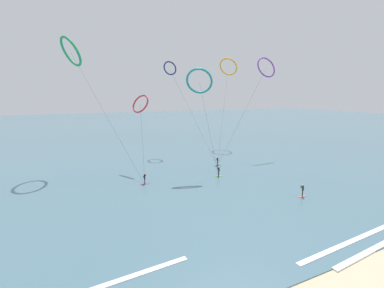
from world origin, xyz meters
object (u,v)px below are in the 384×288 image
at_px(surfer_coral, 303,191).
at_px(kite_teal, 199,81).
at_px(surfer_lime, 219,172).
at_px(surfer_cobalt, 217,162).
at_px(kite_emerald, 71,52).
at_px(kite_violet, 266,67).
at_px(kite_crimson, 140,104).
at_px(surfer_magenta, 145,179).
at_px(kite_navy, 170,68).
at_px(kite_amber, 228,67).

relative_size(surfer_coral, kite_teal, 0.09).
relative_size(surfer_lime, surfer_cobalt, 1.00).
relative_size(surfer_lime, kite_emerald, 0.07).
height_order(surfer_coral, kite_violet, kite_violet).
height_order(surfer_lime, surfer_cobalt, same).
relative_size(kite_crimson, kite_violet, 0.62).
xyz_separation_m(surfer_magenta, kite_emerald, (-8.69, 14.91, 20.05)).
bearing_deg(kite_emerald, surfer_coral, -158.04).
distance_m(kite_teal, kite_violet, 21.46).
xyz_separation_m(kite_crimson, kite_navy, (9.86, 11.43, 7.68)).
bearing_deg(kite_crimson, kite_amber, 87.11).
xyz_separation_m(kite_amber, kite_crimson, (-26.97, -13.43, -8.98)).
bearing_deg(surfer_cobalt, kite_teal, -49.49).
distance_m(surfer_coral, kite_amber, 43.10).
bearing_deg(kite_emerald, kite_teal, -143.05).
bearing_deg(surfer_cobalt, kite_emerald, -90.11).
height_order(kite_teal, kite_violet, kite_violet).
relative_size(surfer_coral, surfer_magenta, 1.00).
relative_size(surfer_coral, surfer_cobalt, 1.00).
xyz_separation_m(surfer_cobalt, kite_violet, (15.33, 5.63, 18.63)).
height_order(kite_amber, kite_emerald, kite_emerald).
height_order(surfer_coral, kite_navy, kite_navy).
relative_size(surfer_magenta, kite_teal, 0.09).
bearing_deg(kite_teal, surfer_magenta, -148.95).
relative_size(kite_amber, kite_teal, 1.28).
bearing_deg(surfer_lime, surfer_cobalt, 167.91).
height_order(surfer_cobalt, kite_crimson, kite_crimson).
relative_size(kite_crimson, kite_navy, 0.64).
height_order(kite_amber, kite_violet, kite_amber).
bearing_deg(kite_amber, kite_violet, 155.40).
xyz_separation_m(surfer_lime, kite_emerald, (-20.83, 16.29, 20.05)).
bearing_deg(kite_violet, kite_crimson, 178.24).
bearing_deg(kite_crimson, surfer_lime, 13.33).
xyz_separation_m(surfer_cobalt, kite_amber, (13.80, 18.77, 19.98)).
height_order(kite_teal, kite_emerald, kite_emerald).
relative_size(surfer_lime, kite_violet, 0.08).
height_order(surfer_magenta, surfer_cobalt, same).
xyz_separation_m(kite_amber, kite_navy, (-17.11, -1.99, -1.30)).
distance_m(surfer_lime, kite_violet, 28.49).
relative_size(kite_violet, kite_navy, 1.03).
bearing_deg(kite_crimson, kite_emerald, -145.73).
height_order(surfer_cobalt, kite_emerald, kite_emerald).
xyz_separation_m(surfer_lime, kite_violet, (18.38, 11.26, 18.63)).
relative_size(surfer_lime, kite_teal, 0.09).
xyz_separation_m(surfer_cobalt, kite_navy, (-3.31, 16.77, 18.67)).
height_order(surfer_coral, surfer_lime, same).
relative_size(kite_crimson, kite_emerald, 0.58).
height_order(surfer_magenta, kite_navy, kite_navy).
height_order(surfer_lime, kite_navy, kite_navy).
height_order(kite_violet, kite_navy, kite_violet).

